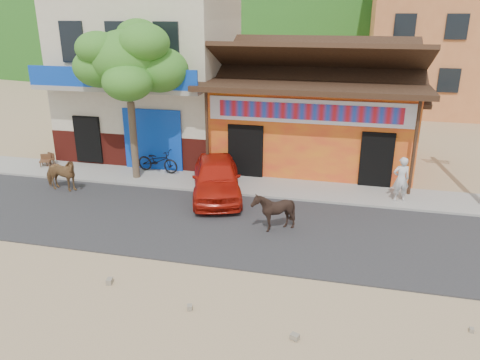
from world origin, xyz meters
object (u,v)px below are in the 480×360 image
object	(u,v)px
cow_dark	(273,211)
red_car	(216,177)
pedestrian	(401,179)
scooter	(158,161)
cafe_chair_left	(47,154)
tree	(131,102)
cafe_chair_right	(44,156)
cow_tan	(60,175)

from	to	relation	value
cow_dark	red_car	bearing A→B (deg)	-123.54
red_car	pedestrian	bearing A→B (deg)	-9.58
cow_dark	scooter	bearing A→B (deg)	-117.18
red_car	cafe_chair_left	xyz separation A→B (m)	(-8.01, 1.59, -0.17)
red_car	scooter	xyz separation A→B (m)	(-3.01, 1.78, -0.16)
tree	scooter	size ratio (longest dim) A/B	3.32
scooter	red_car	bearing A→B (deg)	-113.82
scooter	cafe_chair_right	world-z (taller)	scooter
cow_dark	cafe_chair_right	world-z (taller)	cow_dark
cafe_chair_left	pedestrian	bearing A→B (deg)	20.39
scooter	pedestrian	xyz separation A→B (m)	(9.40, -0.93, 0.32)
tree	pedestrian	bearing A→B (deg)	-0.84
cow_dark	cafe_chair_left	distance (m)	11.18
red_car	scooter	world-z (taller)	red_car
pedestrian	cafe_chair_left	world-z (taller)	pedestrian
cow_tan	pedestrian	size ratio (longest dim) A/B	0.93
tree	cow_dark	xyz separation A→B (m)	(6.08, -3.30, -2.45)
cow_tan	pedestrian	xyz separation A→B (m)	(12.15, 1.69, 0.25)
pedestrian	cafe_chair_left	distance (m)	14.42
red_car	cafe_chair_left	size ratio (longest dim) A/B	4.57
tree	cow_tan	xyz separation A→B (m)	(-2.16, -1.83, -2.45)
scooter	pedestrian	bearing A→B (deg)	-88.88
red_car	cafe_chair_right	world-z (taller)	red_car
pedestrian	cafe_chair_right	bearing A→B (deg)	-17.13
cafe_chair_left	cafe_chair_right	bearing A→B (deg)	-66.70
cow_dark	pedestrian	size ratio (longest dim) A/B	0.79
cow_tan	cafe_chair_left	bearing A→B (deg)	47.04
cafe_chair_right	cow_dark	bearing A→B (deg)	-41.62
cow_tan	cafe_chair_left	distance (m)	3.30
cafe_chair_left	cafe_chair_right	distance (m)	0.18
tree	red_car	world-z (taller)	tree
cow_tan	tree	bearing A→B (deg)	-45.46
red_car	cafe_chair_right	bearing A→B (deg)	152.81
cow_dark	red_car	xyz separation A→B (m)	(-2.46, 2.30, 0.08)
cow_dark	scooter	size ratio (longest dim) A/B	0.70
cow_tan	cow_dark	size ratio (longest dim) A/B	1.19
cafe_chair_right	red_car	bearing A→B (deg)	-32.10
cow_tan	scooter	world-z (taller)	cow_tan
scooter	cafe_chair_left	world-z (taller)	scooter
tree	scooter	world-z (taller)	tree
tree	cafe_chair_right	size ratio (longest dim) A/B	6.63
red_car	cafe_chair_right	size ratio (longest dim) A/B	4.62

